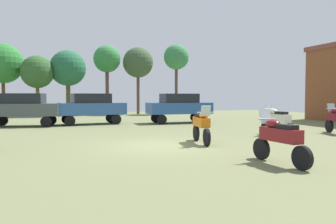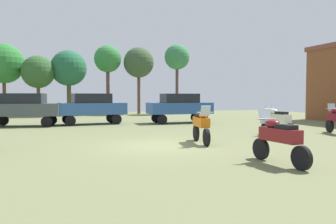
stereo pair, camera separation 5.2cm
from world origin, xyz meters
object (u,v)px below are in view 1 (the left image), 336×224
at_px(tree_2, 138,63).
at_px(motorcycle_3, 280,138).
at_px(car_3, 23,107).
at_px(tree_6, 3,64).
at_px(motorcycle_5, 277,120).
at_px(tree_7, 176,58).
at_px(tree_5, 37,72).
at_px(car_2, 91,106).
at_px(motorcycle_6, 201,125).
at_px(car_1, 179,106).
at_px(tree_3, 107,60).
at_px(tree_8, 68,69).

bearing_deg(tree_2, motorcycle_3, -94.45).
xyz_separation_m(car_3, tree_6, (-2.71, 11.11, 3.57)).
relative_size(motorcycle_5, tree_7, 0.32).
bearing_deg(tree_5, motorcycle_5, -59.73).
distance_m(motorcycle_3, tree_2, 25.86).
relative_size(car_2, tree_2, 0.66).
distance_m(motorcycle_6, tree_5, 21.46).
relative_size(motorcycle_5, tree_2, 0.34).
distance_m(tree_2, tree_6, 12.41).
height_order(motorcycle_6, tree_2, tree_2).
xyz_separation_m(motorcycle_5, car_1, (-1.58, 8.58, 0.43)).
distance_m(motorcycle_6, car_2, 10.75).
relative_size(motorcycle_3, motorcycle_6, 1.00).
relative_size(tree_2, tree_6, 1.03).
relative_size(car_3, tree_7, 0.64).
bearing_deg(car_1, car_3, 86.64).
relative_size(car_1, tree_7, 0.60).
bearing_deg(tree_3, tree_5, -166.64).
bearing_deg(car_2, tree_2, -33.74).
distance_m(tree_7, tree_8, 10.76).
relative_size(tree_3, tree_8, 1.13).
bearing_deg(tree_6, tree_8, -6.11).
height_order(motorcycle_6, tree_6, tree_6).
relative_size(car_3, tree_2, 0.67).
relative_size(car_3, tree_6, 0.69).
bearing_deg(tree_2, car_3, -131.05).
bearing_deg(car_2, car_3, 87.22).
bearing_deg(car_2, tree_7, -49.55).
bearing_deg(tree_2, tree_8, -174.81).
height_order(motorcycle_6, car_3, car_3).
distance_m(motorcycle_6, car_1, 9.73).
xyz_separation_m(car_2, tree_3, (2.58, 11.29, 4.27)).
bearing_deg(motorcycle_6, tree_5, -62.03).
bearing_deg(car_2, motorcycle_5, -148.25).
bearing_deg(motorcycle_3, car_3, 113.21).
distance_m(motorcycle_3, car_3, 16.23).
height_order(motorcycle_3, tree_6, tree_6).
relative_size(tree_3, tree_7, 0.96).
height_order(motorcycle_3, motorcycle_6, motorcycle_6).
bearing_deg(motorcycle_3, tree_2, 80.35).
bearing_deg(tree_6, motorcycle_6, -64.55).
bearing_deg(tree_8, car_3, -105.24).
bearing_deg(motorcycle_5, car_3, 138.46).
relative_size(motorcycle_3, tree_5, 0.40).
bearing_deg(car_3, car_1, -83.56).
bearing_deg(tree_6, motorcycle_3, -67.66).
xyz_separation_m(tree_7, tree_8, (-10.67, 0.17, -1.35)).
relative_size(motorcycle_6, car_3, 0.48).
relative_size(motorcycle_6, tree_7, 0.31).
relative_size(motorcycle_6, tree_5, 0.40).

